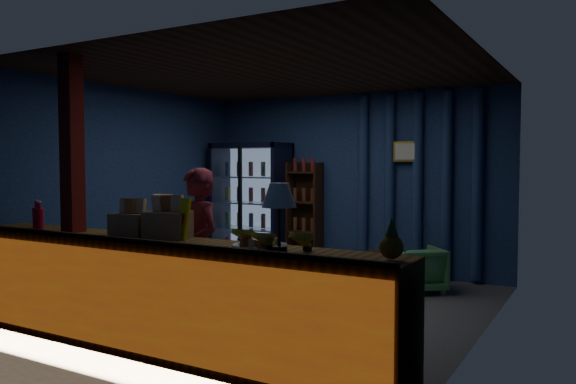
{
  "coord_description": "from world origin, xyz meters",
  "views": [
    {
      "loc": [
        3.29,
        -5.43,
        1.6
      ],
      "look_at": [
        0.29,
        -0.2,
        1.28
      ],
      "focal_mm": 35.0,
      "sensor_mm": 36.0,
      "label": 1
    }
  ],
  "objects_px": {
    "green_chair": "(417,269)",
    "table_lamp": "(279,198)",
    "pastry_tray": "(260,244)",
    "shopkeeper": "(197,251)"
  },
  "relations": [
    {
      "from": "green_chair",
      "to": "table_lamp",
      "type": "distance_m",
      "value": 3.44
    },
    {
      "from": "green_chair",
      "to": "pastry_tray",
      "type": "relative_size",
      "value": 1.44
    },
    {
      "from": "shopkeeper",
      "to": "pastry_tray",
      "type": "distance_m",
      "value": 1.11
    },
    {
      "from": "green_chair",
      "to": "table_lamp",
      "type": "xyz_separation_m",
      "value": [
        -0.03,
        -3.27,
        1.06
      ]
    },
    {
      "from": "pastry_tray",
      "to": "green_chair",
      "type": "bearing_deg",
      "value": 85.14
    },
    {
      "from": "green_chair",
      "to": "pastry_tray",
      "type": "height_order",
      "value": "pastry_tray"
    },
    {
      "from": "shopkeeper",
      "to": "table_lamp",
      "type": "height_order",
      "value": "shopkeeper"
    },
    {
      "from": "table_lamp",
      "to": "green_chair",
      "type": "bearing_deg",
      "value": 89.4
    },
    {
      "from": "shopkeeper",
      "to": "table_lamp",
      "type": "bearing_deg",
      "value": -4.35
    },
    {
      "from": "green_chair",
      "to": "pastry_tray",
      "type": "xyz_separation_m",
      "value": [
        -0.27,
        -3.17,
        0.7
      ]
    }
  ]
}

